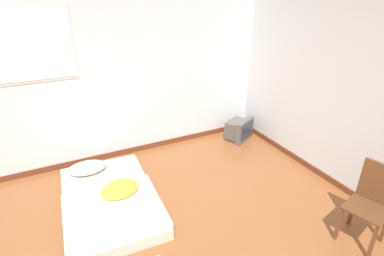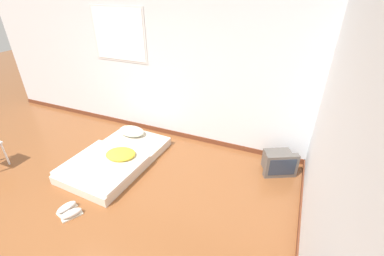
% 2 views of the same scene
% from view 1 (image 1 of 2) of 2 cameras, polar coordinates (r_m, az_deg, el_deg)
% --- Properties ---
extents(wall_back, '(7.81, 0.08, 2.60)m').
position_cam_1_polar(wall_back, '(4.62, -17.91, 8.63)').
color(wall_back, silver).
rests_on(wall_back, ground_plane).
extents(mattress_bed, '(1.18, 1.81, 0.29)m').
position_cam_1_polar(mattress_bed, '(4.02, -15.50, -12.81)').
color(mattress_bed, beige).
rests_on(mattress_bed, ground_plane).
extents(crt_tv, '(0.57, 0.51, 0.40)m').
position_cam_1_polar(crt_tv, '(5.48, 8.98, -0.26)').
color(crt_tv, '#56514C').
rests_on(crt_tv, ground_plane).
extents(wooden_chair, '(0.48, 0.48, 0.90)m').
position_cam_1_polar(wooden_chair, '(3.74, 31.13, -11.40)').
color(wooden_chair, brown).
rests_on(wooden_chair, ground_plane).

